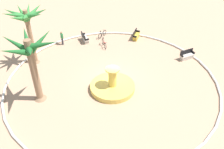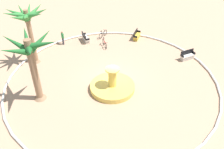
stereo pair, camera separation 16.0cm
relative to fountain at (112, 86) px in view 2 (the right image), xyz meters
name	(u,v)px [view 2 (the right image)]	position (x,y,z in m)	size (l,w,h in m)	color
ground_plane	(112,81)	(0.34, -1.12, -0.32)	(80.00, 80.00, 0.00)	tan
plaza_curb	(112,80)	(0.34, -1.12, -0.22)	(19.38, 19.38, 0.20)	silver
fountain	(112,86)	(0.00, 0.00, 0.00)	(3.95, 3.95, 2.23)	gold
palm_tree_near_fountain	(27,20)	(8.71, -2.27, 4.34)	(4.07, 3.92, 5.87)	#8E6B4C
palm_tree_by_curb	(31,57)	(5.64, 2.67, 3.83)	(4.53, 4.10, 5.89)	#8E6B4C
bench_east	(137,36)	(-0.47, -9.86, 0.03)	(0.65, 1.64, 1.00)	gold
bench_west	(187,56)	(-6.39, -6.70, 0.03)	(1.55, 1.40, 1.00)	beige
bench_north	(86,39)	(5.21, -7.71, 0.03)	(1.35, 1.59, 1.00)	beige
bicycle_red_frame	(103,34)	(3.54, -9.24, 0.07)	(0.63, 1.66, 0.94)	black
bicycle_by_lamppost	(105,43)	(2.73, -7.10, 0.07)	(0.94, 1.51, 0.94)	black
person_cyclist_helmet	(63,37)	(7.49, -6.42, 0.58)	(0.42, 0.38, 1.61)	#33333D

